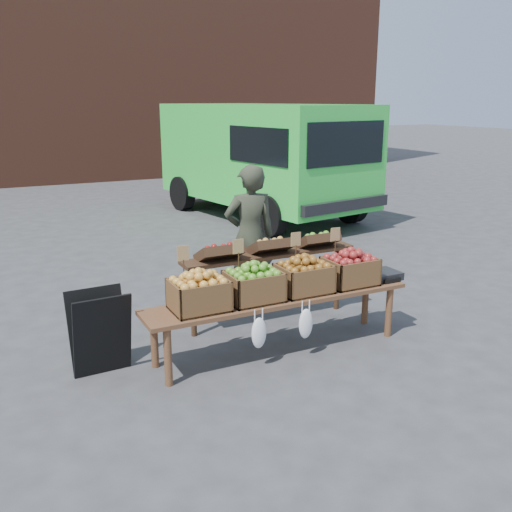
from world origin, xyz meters
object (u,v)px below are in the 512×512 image
display_bench (279,324)px  crate_russet_pears (254,286)px  crate_red_apples (304,278)px  crate_green_apples (350,271)px  back_table (270,277)px  delivery_van (262,161)px  chalkboard_sign (100,332)px  weighing_scale (382,275)px  crate_golden_apples (199,295)px  vendor (250,236)px

display_bench → crate_russet_pears: bearing=180.0°
crate_red_apples → crate_green_apples: same height
crate_russet_pears → crate_green_apples: same height
back_table → crate_russet_pears: (-0.56, -0.72, 0.19)m
delivery_van → chalkboard_sign: size_ratio=6.63×
back_table → display_bench: back_table is taller
crate_russet_pears → weighing_scale: 1.53m
delivery_van → crate_russet_pears: (-3.23, -6.10, -0.45)m
delivery_van → crate_russet_pears: 6.92m
back_table → crate_golden_apples: size_ratio=4.20×
crate_golden_apples → crate_green_apples: same height
crate_golden_apples → crate_russet_pears: bearing=0.0°
display_bench → weighing_scale: weighing_scale is taller
back_table → crate_green_apples: back_table is taller
crate_red_apples → crate_green_apples: bearing=0.0°
chalkboard_sign → display_bench: bearing=-13.6°
chalkboard_sign → crate_red_apples: bearing=-12.1°
crate_red_apples → chalkboard_sign: bearing=170.8°
vendor → crate_russet_pears: bearing=74.8°
crate_red_apples → back_table: bearing=89.6°
delivery_van → crate_red_apples: size_ratio=10.34×
back_table → crate_russet_pears: bearing=-127.7°
display_bench → crate_green_apples: size_ratio=5.40×
chalkboard_sign → delivery_van: bearing=48.5°
display_bench → crate_russet_pears: (-0.28, 0.00, 0.42)m
vendor → display_bench: bearing=85.1°
back_table → weighing_scale: 1.21m
delivery_van → crate_golden_apples: size_ratio=10.34×
crate_golden_apples → crate_russet_pears: 0.55m
crate_golden_apples → crate_russet_pears: size_ratio=1.00×
chalkboard_sign → crate_russet_pears: bearing=-15.6°
display_bench → crate_golden_apples: (-0.82, 0.00, 0.42)m
vendor → weighing_scale: 1.64m
display_bench → crate_red_apples: 0.51m
chalkboard_sign → weighing_scale: bearing=-9.0°
weighing_scale → crate_russet_pears: bearing=180.0°
display_bench → crate_red_apples: (0.27, 0.00, 0.42)m
back_table → crate_golden_apples: bearing=-146.9°
crate_red_apples → crate_russet_pears: bearing=180.0°
crate_golden_apples → crate_russet_pears: (0.55, 0.00, 0.00)m
chalkboard_sign → crate_golden_apples: (0.84, -0.31, 0.32)m
delivery_van → back_table: (-2.68, -5.38, -0.64)m
back_table → display_bench: bearing=-111.3°
delivery_van → display_bench: size_ratio=1.91×
crate_green_apples → crate_golden_apples: bearing=180.0°
display_bench → weighing_scale: 1.29m
crate_russet_pears → display_bench: bearing=0.0°
vendor → crate_russet_pears: vendor is taller
chalkboard_sign → display_bench: size_ratio=0.29×
back_table → display_bench: size_ratio=0.78×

